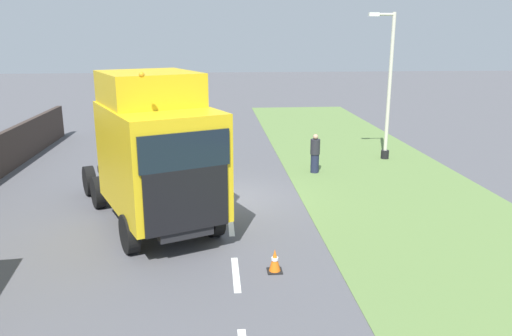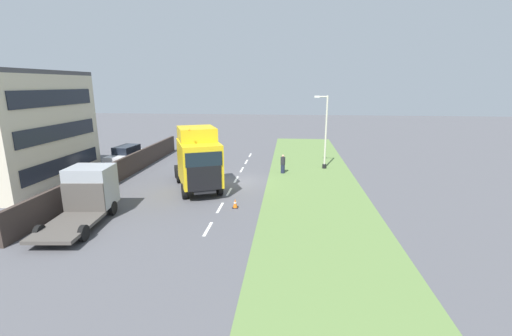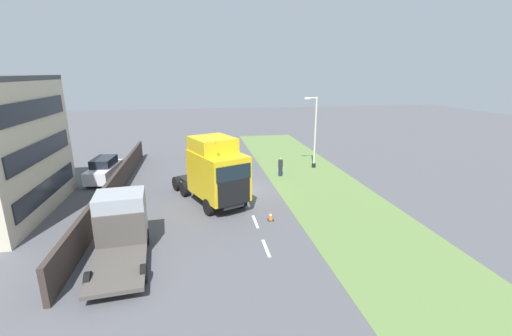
{
  "view_description": "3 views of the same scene",
  "coord_description": "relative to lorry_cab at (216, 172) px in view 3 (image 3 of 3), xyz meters",
  "views": [
    {
      "loc": [
        0.44,
        16.48,
        5.5
      ],
      "look_at": [
        -0.94,
        0.28,
        1.15
      ],
      "focal_mm": 35.0,
      "sensor_mm": 36.0,
      "label": 1
    },
    {
      "loc": [
        -4.16,
        25.21,
        7.4
      ],
      "look_at": [
        -1.78,
        1.23,
        1.46
      ],
      "focal_mm": 24.0,
      "sensor_mm": 36.0,
      "label": 2
    },
    {
      "loc": [
        3.12,
        24.06,
        8.56
      ],
      "look_at": [
        -0.66,
        2.09,
        2.27
      ],
      "focal_mm": 24.0,
      "sensor_mm": 36.0,
      "label": 3
    }
  ],
  "objects": [
    {
      "name": "ground_plane",
      "position": [
        -2.1,
        -2.59,
        -2.28
      ],
      "size": [
        120.0,
        120.0,
        0.0
      ],
      "primitive_type": "plane",
      "color": "#515156",
      "rests_on": "ground"
    },
    {
      "name": "grass_verge",
      "position": [
        -8.1,
        -2.59,
        -2.27
      ],
      "size": [
        7.0,
        44.0,
        0.01
      ],
      "color": "#607F42",
      "rests_on": "ground"
    },
    {
      "name": "lane_markings",
      "position": [
        -2.1,
        -3.29,
        -2.28
      ],
      "size": [
        0.16,
        21.0,
        0.0
      ],
      "color": "white",
      "rests_on": "ground"
    },
    {
      "name": "boundary_wall",
      "position": [
        6.9,
        -2.59,
        -1.44
      ],
      "size": [
        0.25,
        24.0,
        1.68
      ],
      "color": "#382D28",
      "rests_on": "ground"
    },
    {
      "name": "lorry_cab",
      "position": [
        0.0,
        0.0,
        0.0
      ],
      "size": [
        5.25,
        7.75,
        4.65
      ],
      "rotation": [
        0.0,
        0.0,
        0.41
      ],
      "color": "black",
      "rests_on": "ground"
    },
    {
      "name": "flatbed_truck",
      "position": [
        4.89,
        5.38,
        -0.77
      ],
      "size": [
        2.85,
        5.95,
        2.87
      ],
      "rotation": [
        0.0,
        0.0,
        3.24
      ],
      "color": "#999EA3",
      "rests_on": "ground"
    },
    {
      "name": "parked_car",
      "position": [
        8.62,
        -6.79,
        -1.35
      ],
      "size": [
        2.15,
        4.7,
        1.9
      ],
      "rotation": [
        0.0,
        0.0,
        -0.09
      ],
      "color": "silver",
      "rests_on": "ground"
    },
    {
      "name": "lamp_post",
      "position": [
        -9.35,
        -7.71,
        0.64
      ],
      "size": [
        1.3,
        0.36,
        6.44
      ],
      "color": "black",
      "rests_on": "ground"
    },
    {
      "name": "pedestrian",
      "position": [
        -5.74,
        -5.63,
        -1.49
      ],
      "size": [
        0.39,
        0.39,
        1.62
      ],
      "color": "#1E233D",
      "rests_on": "ground"
    },
    {
      "name": "traffic_cone_lead",
      "position": [
        -3.04,
        3.05,
        -2.0
      ],
      "size": [
        0.36,
        0.36,
        0.58
      ],
      "color": "black",
      "rests_on": "ground"
    }
  ]
}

